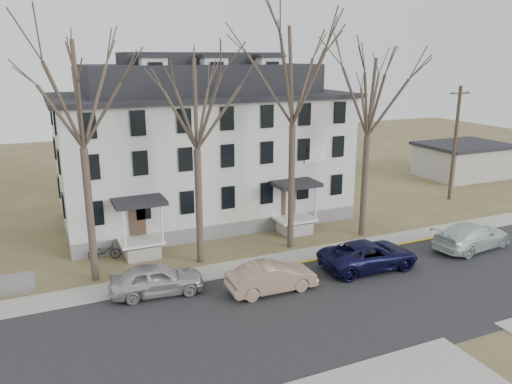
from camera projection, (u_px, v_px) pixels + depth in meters
name	position (u px, v px, depth m)	size (l,w,h in m)	color
ground	(370.00, 322.00, 22.94)	(120.00, 120.00, 0.00)	brown
main_road	(346.00, 303.00, 24.70)	(120.00, 10.00, 0.04)	#27272A
far_sidewalk	(289.00, 259.00, 29.99)	(120.00, 2.00, 0.08)	#A09F97
yellow_curb	(367.00, 252.00, 31.16)	(14.00, 0.25, 0.06)	gold
boarding_house	(203.00, 147.00, 36.56)	(20.80, 12.36, 12.05)	slate
distant_building	(463.00, 160.00, 50.31)	(8.50, 6.50, 3.35)	#A09F97
tree_far_left	(78.00, 87.00, 24.54)	(8.40, 8.40, 13.72)	#473B31
tree_mid_left	(196.00, 98.00, 27.09)	(7.80, 7.80, 12.74)	#473B31
tree_center	(294.00, 69.00, 29.05)	(9.00, 9.00, 14.70)	#473B31
tree_mid_right	(370.00, 92.00, 31.59)	(7.80, 7.80, 12.74)	#473B31
utility_pole_far	(455.00, 142.00, 41.23)	(2.00, 0.28, 9.50)	#3D3023
car_silver	(157.00, 280.00, 25.35)	(1.90, 4.73, 1.61)	#B5B5B5
car_tan	(272.00, 278.00, 25.67)	(1.63, 4.68, 1.54)	#A08168
car_navy	(369.00, 256.00, 28.45)	(2.65, 5.75, 1.60)	black
car_white	(472.00, 236.00, 31.39)	(2.31, 5.68, 1.65)	silver
bicycle_left	(104.00, 252.00, 29.73)	(0.67, 1.91, 1.00)	black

